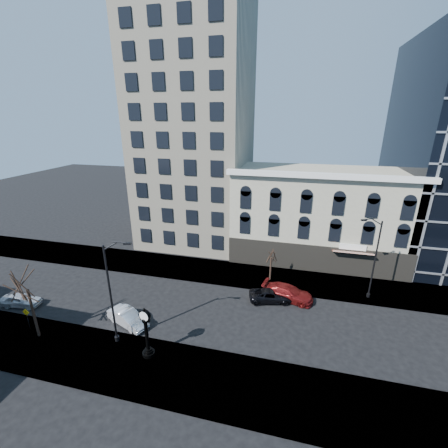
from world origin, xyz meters
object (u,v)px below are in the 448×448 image
(car_near_a, at_px, (21,300))
(car_near_b, at_px, (128,318))
(street_clock, at_px, (147,334))
(warning_sign, at_px, (27,315))
(street_lamp_near, at_px, (115,266))

(car_near_a, bearing_deg, car_near_b, -98.68)
(street_clock, distance_m, warning_sign, 12.07)
(car_near_a, xyz_separation_m, car_near_b, (12.26, 0.01, 0.05))
(street_clock, bearing_deg, car_near_a, 178.21)
(street_clock, bearing_deg, warning_sign, -171.87)
(car_near_b, bearing_deg, warning_sign, 130.44)
(street_lamp_near, height_order, car_near_b, street_lamp_near)
(street_clock, bearing_deg, street_lamp_near, 169.59)
(street_lamp_near, xyz_separation_m, car_near_b, (-0.99, 2.19, -6.64))
(street_clock, xyz_separation_m, warning_sign, (-12.06, 0.27, -0.55))
(car_near_a, height_order, car_near_b, car_near_b)
(warning_sign, xyz_separation_m, car_near_b, (8.32, 2.91, -0.88))
(street_lamp_near, bearing_deg, car_near_a, 158.73)
(street_clock, xyz_separation_m, street_lamp_near, (-2.75, 0.99, 5.20))
(street_clock, height_order, car_near_a, street_clock)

